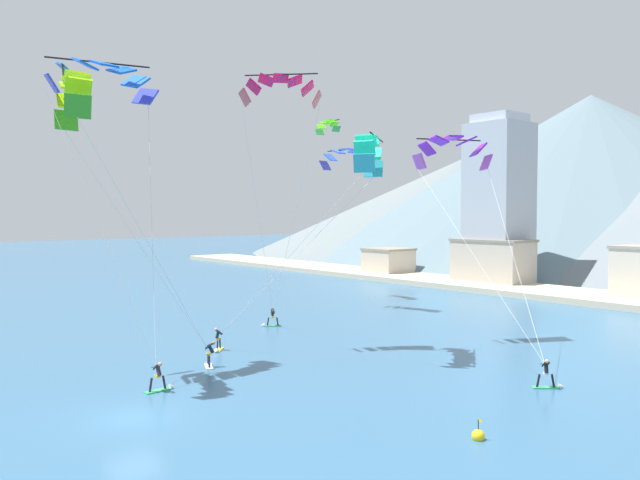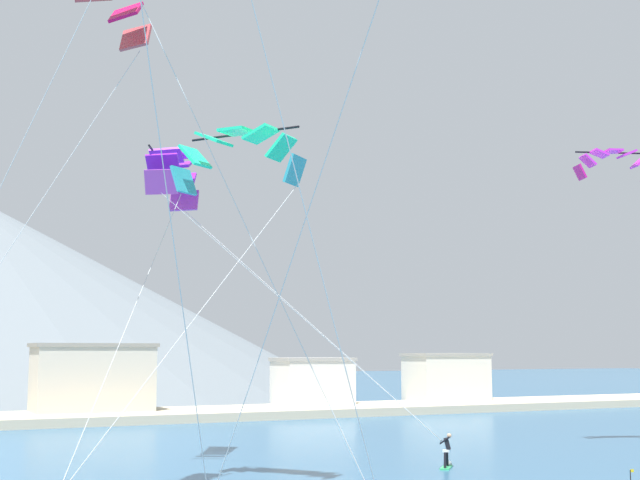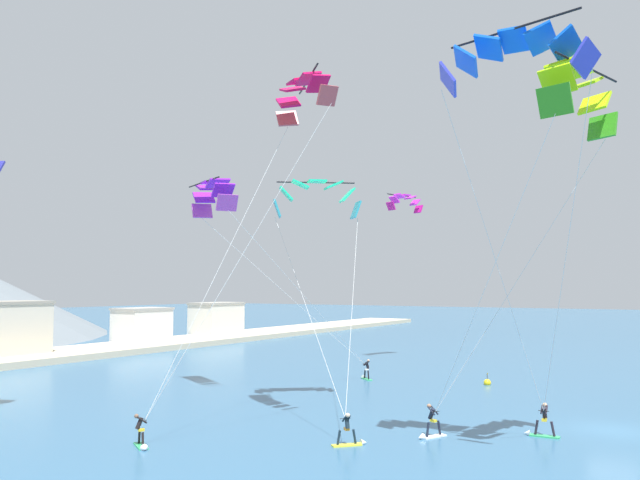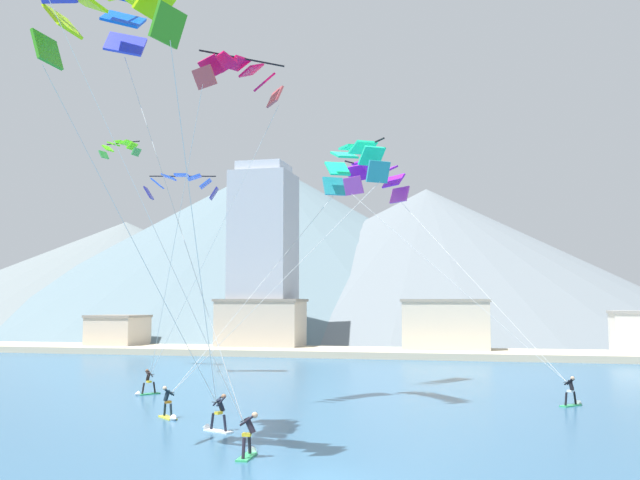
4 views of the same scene
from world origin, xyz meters
The scene contains 16 objects.
ground_plane centered at (0.00, 0.00, 0.00)m, with size 400.00×400.00×0.00m, color #336084.
kitesurfer_near_lead centered at (-15.49, 18.49, 0.44)m, with size 1.24×1.70×1.63m.
kitesurfer_near_trail centered at (-6.49, 7.62, 0.49)m, with size 1.75×1.09×1.69m.
kitesurfer_mid_center centered at (-9.95, 10.23, 0.45)m, with size 1.55×1.47×1.65m.
kitesurfer_far_left centered at (-3.29, 2.93, 0.52)m, with size 0.67×1.76×1.73m.
kitesurfer_far_right centered at (9.73, 19.58, 0.49)m, with size 1.45×1.57×1.71m.
parafoil_kite_near_lead centered at (-8.08, 14.34, 18.28)m, with size 9.36×7.00×18.09m.
parafoil_kite_near_trail centered at (-7.81, 0.02, 16.09)m, with size 6.24×8.75×15.90m.
parafoil_kite_mid_center centered at (-2.06, 17.05, 13.63)m, with size 10.32×9.19×13.39m.
parafoil_kite_far_left centered at (-9.50, 2.27, 17.72)m, with size 7.33×6.93×17.45m.
parafoil_kite_far_right centered at (-2.11, 25.91, 14.33)m, with size 13.63×9.31×14.08m.
parafoil_kite_distant_mid_solo centered at (23.36, 21.92, 16.65)m, with size 4.72×2.50×1.81m.
race_marker_buoy centered at (11.97, 10.15, 0.16)m, with size 0.56×0.56×1.02m.
shoreline_strip centered at (0.00, 54.85, 0.35)m, with size 180.00×10.00×0.70m, color beige.
shore_building_promenade_mid centered at (35.90, 58.34, 2.65)m, with size 7.95×4.85×5.29m.
shore_building_quay_west centered at (21.01, 58.14, 2.46)m, with size 6.92×4.72×4.90m.
Camera 3 is at (-36.68, -4.35, 7.54)m, focal length 35.00 mm.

